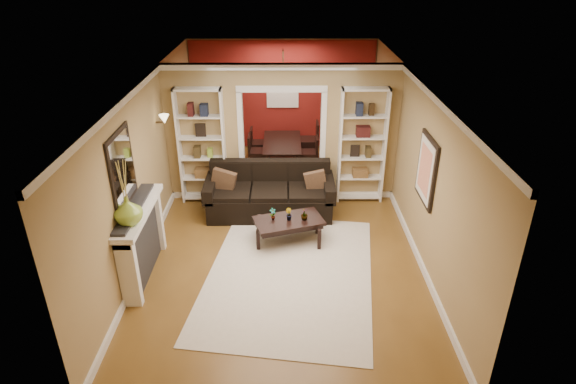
{
  "coord_description": "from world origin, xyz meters",
  "views": [
    {
      "loc": [
        0.06,
        -7.68,
        4.53
      ],
      "look_at": [
        0.11,
        -0.8,
        1.08
      ],
      "focal_mm": 30.0,
      "sensor_mm": 36.0,
      "label": 1
    }
  ],
  "objects_px": {
    "bookshelf_left": "(202,147)",
    "fireplace": "(144,242)",
    "coffee_table": "(289,231)",
    "dining_table": "(283,153)",
    "sofa": "(270,191)",
    "bookshelf_right": "(362,146)"
  },
  "relations": [
    {
      "from": "dining_table",
      "to": "bookshelf_right",
      "type": "bearing_deg",
      "value": -140.27
    },
    {
      "from": "bookshelf_right",
      "to": "dining_table",
      "type": "height_order",
      "value": "bookshelf_right"
    },
    {
      "from": "bookshelf_left",
      "to": "fireplace",
      "type": "xyz_separation_m",
      "value": [
        -0.54,
        -2.53,
        -0.57
      ]
    },
    {
      "from": "sofa",
      "to": "bookshelf_left",
      "type": "relative_size",
      "value": 1.05
    },
    {
      "from": "bookshelf_right",
      "to": "fireplace",
      "type": "bearing_deg",
      "value": -145.2
    },
    {
      "from": "bookshelf_left",
      "to": "fireplace",
      "type": "bearing_deg",
      "value": -102.05
    },
    {
      "from": "sofa",
      "to": "coffee_table",
      "type": "xyz_separation_m",
      "value": [
        0.35,
        -1.02,
        -0.26
      ]
    },
    {
      "from": "coffee_table",
      "to": "fireplace",
      "type": "distance_m",
      "value": 2.42
    },
    {
      "from": "coffee_table",
      "to": "dining_table",
      "type": "xyz_separation_m",
      "value": [
        -0.1,
        3.44,
        0.06
      ]
    },
    {
      "from": "bookshelf_left",
      "to": "dining_table",
      "type": "relative_size",
      "value": 1.46
    },
    {
      "from": "bookshelf_left",
      "to": "dining_table",
      "type": "height_order",
      "value": "bookshelf_left"
    },
    {
      "from": "fireplace",
      "to": "dining_table",
      "type": "xyz_separation_m",
      "value": [
        2.11,
        4.37,
        -0.3
      ]
    },
    {
      "from": "coffee_table",
      "to": "sofa",
      "type": "bearing_deg",
      "value": 91.59
    },
    {
      "from": "bookshelf_left",
      "to": "dining_table",
      "type": "bearing_deg",
      "value": 49.52
    },
    {
      "from": "bookshelf_left",
      "to": "dining_table",
      "type": "distance_m",
      "value": 2.57
    },
    {
      "from": "sofa",
      "to": "fireplace",
      "type": "relative_size",
      "value": 1.43
    },
    {
      "from": "bookshelf_left",
      "to": "fireplace",
      "type": "distance_m",
      "value": 2.65
    },
    {
      "from": "coffee_table",
      "to": "bookshelf_left",
      "type": "bearing_deg",
      "value": 118.85
    },
    {
      "from": "sofa",
      "to": "coffee_table",
      "type": "distance_m",
      "value": 1.11
    },
    {
      "from": "bookshelf_left",
      "to": "bookshelf_right",
      "type": "distance_m",
      "value": 3.1
    },
    {
      "from": "sofa",
      "to": "dining_table",
      "type": "bearing_deg",
      "value": 84.04
    },
    {
      "from": "coffee_table",
      "to": "fireplace",
      "type": "height_order",
      "value": "fireplace"
    }
  ]
}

